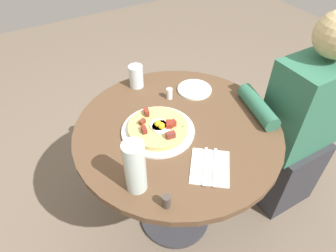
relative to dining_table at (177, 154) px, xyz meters
name	(u,v)px	position (x,y,z in m)	size (l,w,h in m)	color
ground_plane	(175,216)	(0.00, 0.00, -0.54)	(6.00, 6.00, 0.00)	#6B5B4C
dining_table	(177,154)	(0.00, 0.00, 0.00)	(0.87, 0.87, 0.71)	brown
person_seated	(297,133)	(-0.62, 0.15, -0.04)	(0.53, 0.34, 1.14)	#2D2D33
pizza_plate	(158,131)	(0.08, -0.02, 0.17)	(0.30, 0.30, 0.01)	white
breakfast_pizza	(158,127)	(0.08, -0.02, 0.19)	(0.24, 0.24, 0.05)	tan
bread_plate	(194,89)	(-0.20, -0.18, 0.17)	(0.16, 0.16, 0.01)	silver
napkin	(210,167)	(0.01, 0.24, 0.17)	(0.17, 0.14, 0.00)	white
fork	(205,166)	(0.02, 0.23, 0.17)	(0.18, 0.01, 0.01)	silver
knife	(215,167)	(-0.01, 0.25, 0.17)	(0.18, 0.01, 0.01)	silver
water_glass	(136,76)	(0.02, -0.36, 0.22)	(0.07, 0.07, 0.11)	silver
water_bottle	(135,167)	(0.28, 0.19, 0.27)	(0.07, 0.07, 0.21)	silver
salt_shaker	(169,94)	(-0.07, -0.19, 0.19)	(0.03, 0.03, 0.05)	white
pepper_shaker	(166,201)	(0.23, 0.30, 0.19)	(0.03, 0.03, 0.05)	#3F3833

